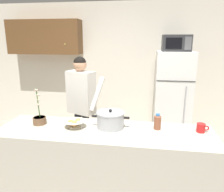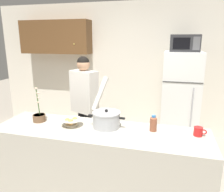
{
  "view_description": "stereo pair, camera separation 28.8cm",
  "coord_description": "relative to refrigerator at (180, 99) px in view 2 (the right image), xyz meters",
  "views": [
    {
      "loc": [
        0.43,
        -2.21,
        1.89
      ],
      "look_at": [
        0.0,
        0.55,
        1.17
      ],
      "focal_mm": 35.31,
      "sensor_mm": 36.0,
      "label": 1
    },
    {
      "loc": [
        0.72,
        -2.15,
        1.89
      ],
      "look_at": [
        0.0,
        0.55,
        1.17
      ],
      "focal_mm": 35.31,
      "sensor_mm": 36.0,
      "label": 2
    }
  ],
  "objects": [
    {
      "name": "refrigerator",
      "position": [
        0.0,
        0.0,
        0.0
      ],
      "size": [
        0.64,
        0.68,
        1.69
      ],
      "color": "white",
      "rests_on": "ground"
    },
    {
      "name": "back_wall_unit",
      "position": [
        -1.16,
        0.42,
        0.55
      ],
      "size": [
        6.0,
        0.48,
        2.6
      ],
      "color": "silver",
      "rests_on": "ground"
    },
    {
      "name": "bottle_near_edge",
      "position": [
        -0.35,
        -1.72,
        0.16
      ],
      "size": [
        0.08,
        0.08,
        0.18
      ],
      "color": "brown",
      "rests_on": "kitchen_island"
    },
    {
      "name": "cooking_pot",
      "position": [
        -0.87,
        -1.75,
        0.17
      ],
      "size": [
        0.43,
        0.32,
        0.22
      ],
      "color": "#ADAFB5",
      "rests_on": "kitchen_island"
    },
    {
      "name": "bread_bowl",
      "position": [
        -1.27,
        -1.82,
        0.13
      ],
      "size": [
        0.25,
        0.25,
        0.1
      ],
      "color": "beige",
      "rests_on": "kitchen_island"
    },
    {
      "name": "person_near_pot",
      "position": [
        -1.44,
        -0.97,
        0.19
      ],
      "size": [
        0.6,
        0.55,
        1.65
      ],
      "color": "black",
      "rests_on": "ground"
    },
    {
      "name": "microwave",
      "position": [
        0.0,
        -0.02,
        0.98
      ],
      "size": [
        0.48,
        0.37,
        0.28
      ],
      "color": "#2D2D30",
      "rests_on": "refrigerator"
    },
    {
      "name": "kitchen_island",
      "position": [
        -0.92,
        -1.85,
        -0.38
      ],
      "size": [
        2.4,
        0.68,
        0.92
      ],
      "primitive_type": "cube",
      "color": "#BCB7A8",
      "rests_on": "ground"
    },
    {
      "name": "potted_orchid",
      "position": [
        -1.71,
        -1.78,
        0.14
      ],
      "size": [
        0.15,
        0.15,
        0.43
      ],
      "color": "brown",
      "rests_on": "kitchen_island"
    },
    {
      "name": "coffee_mug",
      "position": [
        0.12,
        -1.73,
        0.12
      ],
      "size": [
        0.13,
        0.09,
        0.1
      ],
      "color": "red",
      "rests_on": "kitchen_island"
    }
  ]
}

